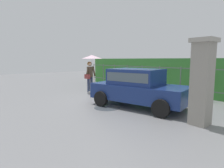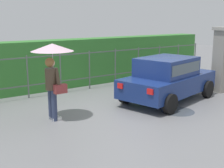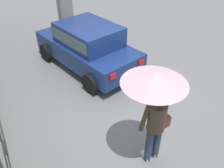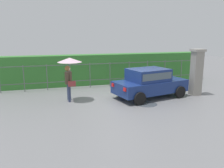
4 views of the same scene
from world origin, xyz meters
The scene contains 7 objects.
ground_plane centered at (0.00, 0.00, 0.00)m, with size 40.00×40.00×0.00m, color slate.
car centered at (1.47, -0.03, 0.80)m, with size 3.97×2.50×1.48m.
pedestrian centered at (-2.46, 0.40, 1.62)m, with size 1.14×1.14×2.09m.
gate_pillar centered at (4.03, -0.25, 1.24)m, with size 0.60×0.60×2.42m.
fence_section centered at (0.24, 2.99, 0.83)m, with size 12.48×0.05×1.50m.
hedge_row centered at (0.24, 3.92, 0.95)m, with size 13.43×0.90×1.90m, color #387F33.
puddle_near centered at (0.85, -1.09, 0.00)m, with size 1.01×1.01×0.00m, color #4C545B.
Camera 4 is at (-3.55, -10.60, 3.19)m, focal length 37.42 mm.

